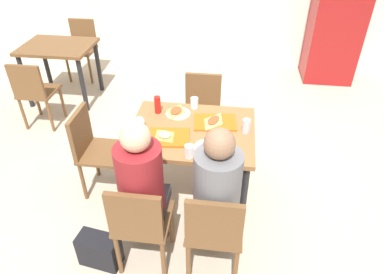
# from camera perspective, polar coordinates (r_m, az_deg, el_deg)

# --- Properties ---
(ground_plane) EXTENTS (10.00, 10.00, 0.02)m
(ground_plane) POSITION_cam_1_polar(r_m,az_deg,el_deg) (3.46, 0.00, -9.50)
(ground_plane) COLOR #B7A893
(main_table) EXTENTS (1.05, 0.85, 0.77)m
(main_table) POSITION_cam_1_polar(r_m,az_deg,el_deg) (3.02, 0.00, -0.47)
(main_table) COLOR olive
(main_table) RESTS_ON ground_plane
(chair_near_left) EXTENTS (0.40, 0.40, 0.85)m
(chair_near_left) POSITION_cam_1_polar(r_m,az_deg,el_deg) (2.59, -8.37, -13.40)
(chair_near_left) COLOR brown
(chair_near_left) RESTS_ON ground_plane
(chair_near_right) EXTENTS (0.40, 0.40, 0.85)m
(chair_near_right) POSITION_cam_1_polar(r_m,az_deg,el_deg) (2.52, 3.61, -14.70)
(chair_near_right) COLOR brown
(chair_near_right) RESTS_ON ground_plane
(chair_far_side) EXTENTS (0.40, 0.40, 0.85)m
(chair_far_side) POSITION_cam_1_polar(r_m,az_deg,el_deg) (3.78, 1.62, 4.70)
(chair_far_side) COLOR brown
(chair_far_side) RESTS_ON ground_plane
(chair_left_end) EXTENTS (0.40, 0.40, 0.85)m
(chair_left_end) POSITION_cam_1_polar(r_m,az_deg,el_deg) (3.34, -15.65, -1.47)
(chair_left_end) COLOR brown
(chair_left_end) RESTS_ON ground_plane
(person_in_red) EXTENTS (0.32, 0.42, 1.26)m
(person_in_red) POSITION_cam_1_polar(r_m,az_deg,el_deg) (2.51, -8.05, -7.31)
(person_in_red) COLOR #383842
(person_in_red) RESTS_ON ground_plane
(person_in_brown_jacket) EXTENTS (0.32, 0.42, 1.26)m
(person_in_brown_jacket) POSITION_cam_1_polar(r_m,az_deg,el_deg) (2.44, 4.09, -8.47)
(person_in_brown_jacket) COLOR #383842
(person_in_brown_jacket) RESTS_ON ground_plane
(tray_red_near) EXTENTS (0.39, 0.30, 0.02)m
(tray_red_near) POSITION_cam_1_polar(r_m,az_deg,el_deg) (2.86, -4.04, -0.05)
(tray_red_near) COLOR #D85914
(tray_red_near) RESTS_ON main_table
(tray_red_far) EXTENTS (0.39, 0.30, 0.02)m
(tray_red_far) POSITION_cam_1_polar(r_m,az_deg,el_deg) (3.05, 3.74, 2.41)
(tray_red_far) COLOR #D85914
(tray_red_far) RESTS_ON main_table
(paper_plate_center) EXTENTS (0.22, 0.22, 0.01)m
(paper_plate_center) POSITION_cam_1_polar(r_m,az_deg,el_deg) (3.17, -2.27, 3.83)
(paper_plate_center) COLOR white
(paper_plate_center) RESTS_ON main_table
(paper_plate_near_edge) EXTENTS (0.22, 0.22, 0.01)m
(paper_plate_near_edge) POSITION_cam_1_polar(r_m,az_deg,el_deg) (2.76, 2.61, -1.68)
(paper_plate_near_edge) COLOR white
(paper_plate_near_edge) RESTS_ON main_table
(pizza_slice_a) EXTENTS (0.21, 0.21, 0.02)m
(pizza_slice_a) POSITION_cam_1_polar(r_m,az_deg,el_deg) (2.86, -4.47, 0.33)
(pizza_slice_a) COLOR #C68C47
(pizza_slice_a) RESTS_ON tray_red_near
(pizza_slice_b) EXTENTS (0.19, 0.25, 0.02)m
(pizza_slice_b) POSITION_cam_1_polar(r_m,az_deg,el_deg) (3.04, 3.48, 2.66)
(pizza_slice_b) COLOR #DBAD60
(pizza_slice_b) RESTS_ON tray_red_far
(pizza_slice_c) EXTENTS (0.17, 0.22, 0.02)m
(pizza_slice_c) POSITION_cam_1_polar(r_m,az_deg,el_deg) (3.19, -2.59, 4.22)
(pizza_slice_c) COLOR tan
(pizza_slice_c) RESTS_ON paper_plate_center
(plastic_cup_a) EXTENTS (0.07, 0.07, 0.10)m
(plastic_cup_a) POSITION_cam_1_polar(r_m,az_deg,el_deg) (3.24, 0.38, 5.54)
(plastic_cup_a) COLOR white
(plastic_cup_a) RESTS_ON main_table
(plastic_cup_b) EXTENTS (0.07, 0.07, 0.10)m
(plastic_cup_b) POSITION_cam_1_polar(r_m,az_deg,el_deg) (2.64, -0.47, -2.31)
(plastic_cup_b) COLOR white
(plastic_cup_b) RESTS_ON main_table
(soda_can) EXTENTS (0.07, 0.07, 0.12)m
(soda_can) POSITION_cam_1_polar(r_m,az_deg,el_deg) (2.93, 8.74, 1.77)
(soda_can) COLOR #B7BCC6
(soda_can) RESTS_ON main_table
(condiment_bottle) EXTENTS (0.06, 0.06, 0.16)m
(condiment_bottle) POSITION_cam_1_polar(r_m,az_deg,el_deg) (3.17, -5.59, 5.22)
(condiment_bottle) COLOR red
(condiment_bottle) RESTS_ON main_table
(foil_bundle) EXTENTS (0.10, 0.10, 0.10)m
(foil_bundle) POSITION_cam_1_polar(r_m,az_deg,el_deg) (3.00, -8.54, 2.39)
(foil_bundle) COLOR silver
(foil_bundle) RESTS_ON main_table
(handbag) EXTENTS (0.34, 0.21, 0.28)m
(handbag) POSITION_cam_1_polar(r_m,az_deg,el_deg) (2.95, -14.71, -17.28)
(handbag) COLOR black
(handbag) RESTS_ON ground_plane
(drink_fridge) EXTENTS (0.70, 0.60, 1.90)m
(drink_fridge) POSITION_cam_1_polar(r_m,az_deg,el_deg) (5.65, 22.52, 17.71)
(drink_fridge) COLOR maroon
(drink_fridge) RESTS_ON ground_plane
(background_table) EXTENTS (0.90, 0.70, 0.77)m
(background_table) POSITION_cam_1_polar(r_m,az_deg,el_deg) (5.05, -20.71, 12.32)
(background_table) COLOR brown
(background_table) RESTS_ON ground_plane
(background_chair_near) EXTENTS (0.40, 0.40, 0.85)m
(background_chair_near) POSITION_cam_1_polar(r_m,az_deg,el_deg) (4.53, -24.18, 6.92)
(background_chair_near) COLOR brown
(background_chair_near) RESTS_ON ground_plane
(background_chair_far) EXTENTS (0.40, 0.40, 0.85)m
(background_chair_far) POSITION_cam_1_polar(r_m,az_deg,el_deg) (5.71, -17.32, 14.10)
(background_chair_far) COLOR brown
(background_chair_far) RESTS_ON ground_plane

